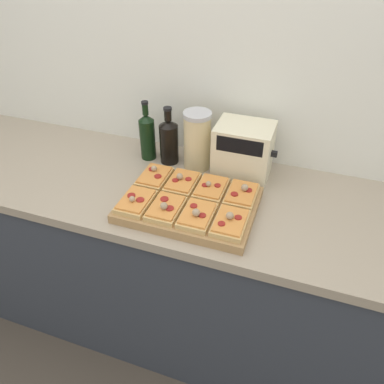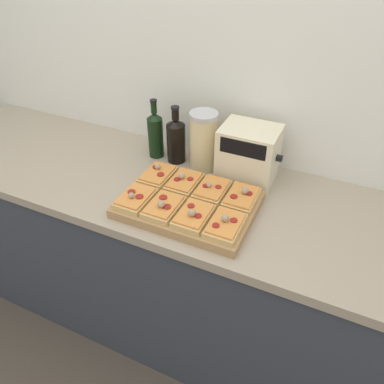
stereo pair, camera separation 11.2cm
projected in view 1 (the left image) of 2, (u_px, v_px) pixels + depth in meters
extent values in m
plane|color=#4C4238|center=(161.00, 374.00, 1.83)|extent=(12.00, 12.00, 0.00)
cube|color=silver|center=(208.00, 78.00, 1.60)|extent=(6.00, 0.06, 2.50)
cube|color=#333842|center=(182.00, 267.00, 1.82)|extent=(2.60, 0.64, 0.87)
cube|color=gray|center=(181.00, 192.00, 1.54)|extent=(2.63, 0.67, 0.04)
cube|color=#A37A4C|center=(189.00, 204.00, 1.42)|extent=(0.50, 0.36, 0.04)
cube|color=tan|center=(155.00, 178.00, 1.51)|extent=(0.11, 0.16, 0.02)
cube|color=#D6843D|center=(154.00, 175.00, 1.51)|extent=(0.10, 0.14, 0.01)
cylinder|color=maroon|center=(152.00, 169.00, 1.53)|extent=(0.03, 0.03, 0.00)
cylinder|color=maroon|center=(158.00, 176.00, 1.49)|extent=(0.03, 0.03, 0.00)
sphere|color=tan|center=(154.00, 168.00, 1.51)|extent=(0.02, 0.02, 0.02)
cube|color=tan|center=(182.00, 183.00, 1.48)|extent=(0.11, 0.16, 0.02)
cube|color=#D6843D|center=(182.00, 180.00, 1.47)|extent=(0.10, 0.14, 0.01)
cylinder|color=maroon|center=(175.00, 180.00, 1.46)|extent=(0.03, 0.03, 0.00)
cylinder|color=maroon|center=(188.00, 179.00, 1.47)|extent=(0.03, 0.03, 0.00)
sphere|color=tan|center=(180.00, 176.00, 1.47)|extent=(0.03, 0.03, 0.03)
cube|color=tan|center=(211.00, 189.00, 1.45)|extent=(0.11, 0.16, 0.02)
cube|color=#D6843D|center=(211.00, 186.00, 1.44)|extent=(0.10, 0.14, 0.01)
cylinder|color=maroon|center=(205.00, 185.00, 1.44)|extent=(0.02, 0.02, 0.00)
cylinder|color=maroon|center=(218.00, 185.00, 1.44)|extent=(0.02, 0.02, 0.00)
sphere|color=tan|center=(208.00, 184.00, 1.43)|extent=(0.02, 0.02, 0.02)
cube|color=tan|center=(241.00, 195.00, 1.42)|extent=(0.11, 0.16, 0.02)
cube|color=#D6843D|center=(242.00, 192.00, 1.41)|extent=(0.10, 0.14, 0.01)
cylinder|color=maroon|center=(234.00, 194.00, 1.39)|extent=(0.03, 0.03, 0.00)
cylinder|color=maroon|center=(249.00, 190.00, 1.41)|extent=(0.03, 0.03, 0.00)
sphere|color=tan|center=(245.00, 188.00, 1.41)|extent=(0.03, 0.03, 0.03)
cube|color=tan|center=(136.00, 202.00, 1.39)|extent=(0.11, 0.16, 0.02)
cube|color=#D6843D|center=(136.00, 199.00, 1.38)|extent=(0.10, 0.14, 0.01)
cylinder|color=maroon|center=(131.00, 195.00, 1.39)|extent=(0.03, 0.03, 0.00)
cylinder|color=maroon|center=(140.00, 200.00, 1.36)|extent=(0.03, 0.03, 0.00)
sphere|color=tan|center=(132.00, 199.00, 1.35)|extent=(0.02, 0.02, 0.02)
cube|color=tan|center=(166.00, 209.00, 1.35)|extent=(0.11, 0.16, 0.02)
cube|color=#D6843D|center=(166.00, 206.00, 1.35)|extent=(0.10, 0.14, 0.01)
cylinder|color=maroon|center=(163.00, 199.00, 1.37)|extent=(0.03, 0.03, 0.00)
cylinder|color=maroon|center=(170.00, 208.00, 1.33)|extent=(0.03, 0.03, 0.00)
sphere|color=tan|center=(164.00, 206.00, 1.32)|extent=(0.03, 0.03, 0.03)
cube|color=tan|center=(197.00, 216.00, 1.32)|extent=(0.11, 0.16, 0.02)
cube|color=#D6843D|center=(197.00, 213.00, 1.31)|extent=(0.10, 0.14, 0.01)
cylinder|color=maroon|center=(194.00, 206.00, 1.34)|extent=(0.03, 0.03, 0.00)
cylinder|color=maroon|center=(202.00, 215.00, 1.29)|extent=(0.03, 0.03, 0.00)
sphere|color=tan|center=(196.00, 212.00, 1.29)|extent=(0.03, 0.03, 0.03)
cube|color=tan|center=(230.00, 223.00, 1.29)|extent=(0.11, 0.16, 0.02)
cube|color=#D6843D|center=(230.00, 220.00, 1.28)|extent=(0.10, 0.14, 0.01)
cylinder|color=maroon|center=(221.00, 224.00, 1.26)|extent=(0.03, 0.03, 0.00)
cylinder|color=maroon|center=(238.00, 217.00, 1.29)|extent=(0.03, 0.03, 0.00)
sphere|color=tan|center=(230.00, 216.00, 1.28)|extent=(0.03, 0.03, 0.03)
cylinder|color=black|center=(148.00, 139.00, 1.67)|extent=(0.07, 0.07, 0.19)
cone|color=black|center=(146.00, 118.00, 1.61)|extent=(0.07, 0.07, 0.03)
cylinder|color=black|center=(145.00, 109.00, 1.59)|extent=(0.03, 0.03, 0.05)
cylinder|color=black|center=(145.00, 103.00, 1.57)|extent=(0.03, 0.03, 0.01)
cylinder|color=black|center=(169.00, 144.00, 1.65)|extent=(0.08, 0.08, 0.18)
cone|color=black|center=(168.00, 123.00, 1.59)|extent=(0.08, 0.08, 0.03)
cylinder|color=black|center=(168.00, 115.00, 1.57)|extent=(0.03, 0.03, 0.05)
cylinder|color=black|center=(168.00, 109.00, 1.55)|extent=(0.04, 0.04, 0.01)
cylinder|color=beige|center=(197.00, 142.00, 1.60)|extent=(0.11, 0.11, 0.24)
cylinder|color=#B2B2B7|center=(197.00, 115.00, 1.52)|extent=(0.12, 0.12, 0.02)
cube|color=beige|center=(243.00, 151.00, 1.54)|extent=(0.23, 0.18, 0.23)
cube|color=black|center=(240.00, 146.00, 1.44)|extent=(0.18, 0.01, 0.07)
cube|color=black|center=(274.00, 154.00, 1.50)|extent=(0.02, 0.02, 0.02)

